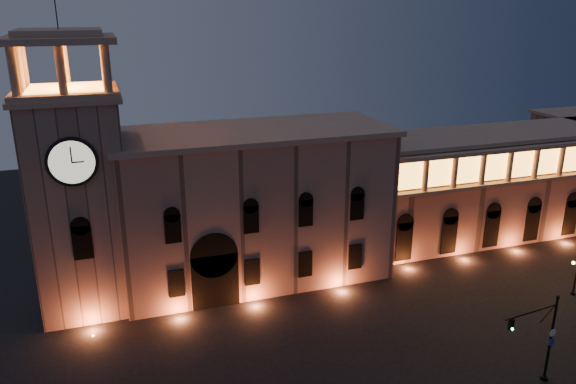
% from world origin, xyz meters
% --- Properties ---
extents(ground, '(160.00, 160.00, 0.00)m').
position_xyz_m(ground, '(0.00, 0.00, 0.00)').
color(ground, black).
rests_on(ground, ground).
extents(government_building, '(30.80, 12.80, 17.60)m').
position_xyz_m(government_building, '(-2.08, 21.93, 8.77)').
color(government_building, '#8F695E').
rests_on(government_building, ground).
extents(clock_tower, '(9.80, 9.80, 32.40)m').
position_xyz_m(clock_tower, '(-20.50, 20.98, 12.50)').
color(clock_tower, '#8F695E').
rests_on(clock_tower, ground).
extents(colonnade_wing, '(40.60, 11.50, 14.50)m').
position_xyz_m(colonnade_wing, '(32.00, 23.92, 7.33)').
color(colonnade_wing, '#8A6458').
rests_on(colonnade_wing, ground).
extents(traffic_light, '(5.88, 1.13, 8.10)m').
position_xyz_m(traffic_light, '(15.18, -5.06, 4.26)').
color(traffic_light, black).
rests_on(traffic_light, ground).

